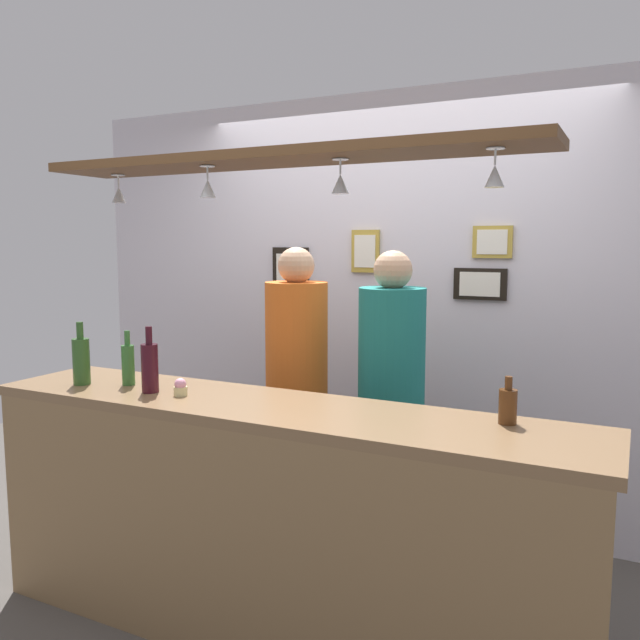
% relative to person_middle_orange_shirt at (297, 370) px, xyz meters
% --- Properties ---
extents(ground_plane, '(8.00, 8.00, 0.00)m').
position_rel_person_middle_orange_shirt_xyz_m(ground_plane, '(0.31, -0.43, -1.01)').
color(ground_plane, '#4C4742').
extents(back_wall, '(4.40, 0.06, 2.60)m').
position_rel_person_middle_orange_shirt_xyz_m(back_wall, '(0.31, 0.67, 0.29)').
color(back_wall, silver).
rests_on(back_wall, ground_plane).
extents(bar_counter, '(2.70, 0.55, 1.03)m').
position_rel_person_middle_orange_shirt_xyz_m(bar_counter, '(0.31, -0.93, -0.32)').
color(bar_counter, brown).
rests_on(bar_counter, ground_plane).
extents(overhead_glass_rack, '(2.20, 0.36, 0.04)m').
position_rel_person_middle_orange_shirt_xyz_m(overhead_glass_rack, '(0.31, -0.73, 1.03)').
color(overhead_glass_rack, brown).
extents(hanging_wineglass_far_left, '(0.07, 0.07, 0.13)m').
position_rel_person_middle_orange_shirt_xyz_m(hanging_wineglass_far_left, '(-0.59, -0.68, 0.92)').
color(hanging_wineglass_far_left, silver).
rests_on(hanging_wineglass_far_left, overhead_glass_rack).
extents(hanging_wineglass_left, '(0.07, 0.07, 0.13)m').
position_rel_person_middle_orange_shirt_xyz_m(hanging_wineglass_left, '(0.01, -0.79, 0.92)').
color(hanging_wineglass_left, silver).
rests_on(hanging_wineglass_left, overhead_glass_rack).
extents(hanging_wineglass_center_left, '(0.07, 0.07, 0.13)m').
position_rel_person_middle_orange_shirt_xyz_m(hanging_wineglass_center_left, '(0.60, -0.74, 0.92)').
color(hanging_wineglass_center_left, silver).
rests_on(hanging_wineglass_center_left, overhead_glass_rack).
extents(hanging_wineglass_center, '(0.07, 0.07, 0.13)m').
position_rel_person_middle_orange_shirt_xyz_m(hanging_wineglass_center, '(1.19, -0.77, 0.92)').
color(hanging_wineglass_center, silver).
rests_on(hanging_wineglass_center, overhead_glass_rack).
extents(person_middle_orange_shirt, '(0.34, 0.34, 1.68)m').
position_rel_person_middle_orange_shirt_xyz_m(person_middle_orange_shirt, '(0.00, 0.00, 0.00)').
color(person_middle_orange_shirt, '#2D334C').
rests_on(person_middle_orange_shirt, ground_plane).
extents(person_right_teal_shirt, '(0.34, 0.34, 1.67)m').
position_rel_person_middle_orange_shirt_xyz_m(person_right_teal_shirt, '(0.55, -0.00, -0.01)').
color(person_right_teal_shirt, '#2D334C').
rests_on(person_right_teal_shirt, ground_plane).
extents(bottle_beer_brown_stubby, '(0.07, 0.07, 0.18)m').
position_rel_person_middle_orange_shirt_xyz_m(bottle_beer_brown_stubby, '(1.24, -0.63, 0.09)').
color(bottle_beer_brown_stubby, '#512D14').
rests_on(bottle_beer_brown_stubby, bar_counter).
extents(bottle_beer_green_import, '(0.06, 0.06, 0.26)m').
position_rel_person_middle_orange_shirt_xyz_m(bottle_beer_green_import, '(-0.49, -0.76, 0.12)').
color(bottle_beer_green_import, '#336B2D').
rests_on(bottle_beer_green_import, bar_counter).
extents(bottle_wine_dark_red, '(0.08, 0.08, 0.30)m').
position_rel_person_middle_orange_shirt_xyz_m(bottle_wine_dark_red, '(-0.30, -0.83, 0.14)').
color(bottle_wine_dark_red, '#380F19').
rests_on(bottle_wine_dark_red, bar_counter).
extents(bottle_champagne_green, '(0.08, 0.08, 0.30)m').
position_rel_person_middle_orange_shirt_xyz_m(bottle_champagne_green, '(-0.70, -0.85, 0.14)').
color(bottle_champagne_green, '#2D5623').
rests_on(bottle_champagne_green, bar_counter).
extents(cupcake, '(0.06, 0.06, 0.08)m').
position_rel_person_middle_orange_shirt_xyz_m(cupcake, '(-0.14, -0.82, 0.05)').
color(cupcake, beige).
rests_on(cupcake, bar_counter).
extents(picture_frame_upper_small, '(0.22, 0.02, 0.18)m').
position_rel_person_middle_orange_shirt_xyz_m(picture_frame_upper_small, '(0.91, 0.63, 0.69)').
color(picture_frame_upper_small, '#B29338').
rests_on(picture_frame_upper_small, back_wall).
extents(picture_frame_lower_pair, '(0.30, 0.02, 0.18)m').
position_rel_person_middle_orange_shirt_xyz_m(picture_frame_lower_pair, '(0.84, 0.63, 0.46)').
color(picture_frame_lower_pair, black).
rests_on(picture_frame_lower_pair, back_wall).
extents(picture_frame_caricature, '(0.26, 0.02, 0.34)m').
position_rel_person_middle_orange_shirt_xyz_m(picture_frame_caricature, '(-0.39, 0.63, 0.49)').
color(picture_frame_caricature, black).
rests_on(picture_frame_caricature, back_wall).
extents(picture_frame_crest, '(0.18, 0.02, 0.26)m').
position_rel_person_middle_orange_shirt_xyz_m(picture_frame_crest, '(0.14, 0.63, 0.64)').
color(picture_frame_crest, '#B29338').
rests_on(picture_frame_crest, back_wall).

